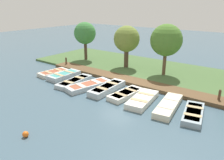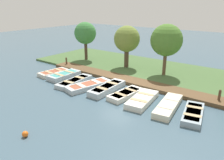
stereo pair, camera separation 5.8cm
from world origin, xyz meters
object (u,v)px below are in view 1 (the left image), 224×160
object	(u,v)px
park_tree_center	(166,40)
mooring_post_near	(66,62)
rowboat_5	(126,94)
rowboat_2	(74,81)
rowboat_7	(168,106)
rowboat_3	(89,85)
rowboat_8	(193,114)
rowboat_4	(107,88)
mooring_post_far	(219,96)
rowboat_6	(142,99)
park_tree_left	(127,39)
buoy	(26,134)
rowboat_0	(54,73)
park_tree_far_left	(85,33)
rowboat_1	(64,75)

from	to	relation	value
park_tree_center	mooring_post_near	bearing A→B (deg)	-72.05
rowboat_5	park_tree_center	world-z (taller)	park_tree_center
rowboat_2	rowboat_7	bearing A→B (deg)	87.93
mooring_post_near	park_tree_center	distance (m)	9.91
rowboat_3	rowboat_8	xyz separation A→B (m)	(-0.27, 7.67, -0.01)
mooring_post_near	rowboat_4	bearing A→B (deg)	70.13
mooring_post_far	rowboat_4	bearing A→B (deg)	-69.18
rowboat_6	rowboat_7	world-z (taller)	rowboat_7
rowboat_6	park_tree_left	world-z (taller)	park_tree_left
mooring_post_near	buoy	world-z (taller)	mooring_post_near
rowboat_2	park_tree_center	world-z (taller)	park_tree_center
rowboat_6	buoy	distance (m)	7.17
rowboat_6	park_tree_center	size ratio (longest dim) A/B	0.70
rowboat_0	park_tree_far_left	bearing A→B (deg)	-163.12
rowboat_7	buoy	distance (m)	8.05
rowboat_2	park_tree_left	size ratio (longest dim) A/B	0.83
mooring_post_near	buoy	xyz separation A→B (m)	(9.48, 7.72, -0.33)
rowboat_0	mooring_post_near	distance (m)	2.72
rowboat_4	park_tree_far_left	world-z (taller)	park_tree_far_left
rowboat_4	rowboat_7	world-z (taller)	rowboat_4
rowboat_8	mooring_post_near	world-z (taller)	mooring_post_near
rowboat_0	rowboat_4	world-z (taller)	rowboat_4
rowboat_1	mooring_post_near	size ratio (longest dim) A/B	2.97
rowboat_6	rowboat_5	bearing A→B (deg)	-102.91
rowboat_0	rowboat_5	world-z (taller)	rowboat_0
rowboat_4	rowboat_7	xyz separation A→B (m)	(-0.00, 4.67, -0.02)
rowboat_0	park_tree_left	size ratio (longest dim) A/B	0.66
rowboat_2	mooring_post_near	world-z (taller)	mooring_post_near
rowboat_2	park_tree_left	xyz separation A→B (m)	(-5.93, 0.98, 2.67)
rowboat_4	mooring_post_near	distance (m)	7.72
rowboat_1	rowboat_4	size ratio (longest dim) A/B	0.83
rowboat_3	buoy	size ratio (longest dim) A/B	12.61
rowboat_0	rowboat_5	xyz separation A→B (m)	(0.15, 7.77, -0.01)
rowboat_3	mooring_post_far	bearing A→B (deg)	123.02
rowboat_4	rowboat_8	size ratio (longest dim) A/B	1.16
rowboat_1	rowboat_7	world-z (taller)	rowboat_1
rowboat_7	mooring_post_near	size ratio (longest dim) A/B	3.64
rowboat_0	rowboat_7	distance (m)	10.84
rowboat_5	park_tree_far_left	bearing A→B (deg)	-116.32
rowboat_5	rowboat_7	size ratio (longest dim) A/B	0.83
rowboat_4	park_tree_left	xyz separation A→B (m)	(-5.61, -2.08, 2.62)
buoy	rowboat_2	bearing A→B (deg)	-151.70
rowboat_1	rowboat_7	xyz separation A→B (m)	(0.13, 9.43, -0.02)
rowboat_5	park_tree_center	distance (m)	6.31
rowboat_0	rowboat_7	bearing A→B (deg)	94.71
park_tree_far_left	park_tree_center	bearing A→B (deg)	90.74
rowboat_4	mooring_post_near	xyz separation A→B (m)	(-2.62, -7.26, 0.26)
park_tree_far_left	rowboat_5	bearing A→B (deg)	58.33
buoy	rowboat_8	bearing A→B (deg)	139.96
rowboat_2	park_tree_center	size ratio (longest dim) A/B	0.77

